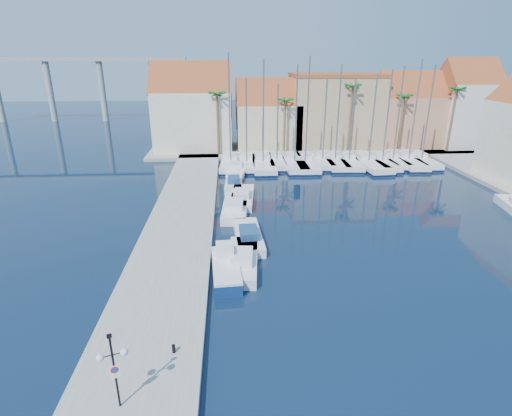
{
  "coord_description": "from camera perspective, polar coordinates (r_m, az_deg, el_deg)",
  "views": [
    {
      "loc": [
        -4.41,
        -18.15,
        14.42
      ],
      "look_at": [
        -2.36,
        11.93,
        3.0
      ],
      "focal_mm": 28.0,
      "sensor_mm": 36.0,
      "label": 1
    }
  ],
  "objects": [
    {
      "name": "motorboat_west_3",
      "position": [
        42.43,
        -1.97,
        1.59
      ],
      "size": [
        2.94,
        7.3,
        1.4
      ],
      "rotation": [
        0.0,
        0.0,
        -0.09
      ],
      "color": "white",
      "rests_on": "ground"
    },
    {
      "name": "motorboat_west_1",
      "position": [
        33.2,
        -1.1,
        -4.03
      ],
      "size": [
        2.44,
        6.66,
        1.4
      ],
      "rotation": [
        0.0,
        0.0,
        0.05
      ],
      "color": "white",
      "rests_on": "ground"
    },
    {
      "name": "sailboat_3",
      "position": [
        57.1,
        2.94,
        6.7
      ],
      "size": [
        2.47,
        8.52,
        11.13
      ],
      "rotation": [
        0.0,
        0.0,
        -0.03
      ],
      "color": "white",
      "rests_on": "ground"
    },
    {
      "name": "palm_0",
      "position": [
        60.4,
        -5.6,
        15.58
      ],
      "size": [
        2.6,
        2.6,
        10.15
      ],
      "color": "brown",
      "rests_on": "shore_north"
    },
    {
      "name": "building_2",
      "position": [
        68.89,
        11.08,
        13.57
      ],
      "size": [
        14.2,
        10.2,
        11.5
      ],
      "color": "tan",
      "rests_on": "shore_north"
    },
    {
      "name": "building_3",
      "position": [
        71.99,
        20.77,
        12.62
      ],
      "size": [
        10.3,
        8.0,
        12.0
      ],
      "color": "tan",
      "rests_on": "shore_north"
    },
    {
      "name": "fishing_boat",
      "position": [
        28.35,
        -4.34,
        -8.4
      ],
      "size": [
        2.21,
        5.63,
        1.93
      ],
      "rotation": [
        0.0,
        0.0,
        0.07
      ],
      "color": "navy",
      "rests_on": "ground"
    },
    {
      "name": "sailboat_4",
      "position": [
        56.7,
        5.4,
        6.53
      ],
      "size": [
        2.93,
        10.9,
        13.56
      ],
      "rotation": [
        0.0,
        0.0,
        -0.0
      ],
      "color": "white",
      "rests_on": "ground"
    },
    {
      "name": "sailboat_5",
      "position": [
        56.83,
        6.95,
        6.52
      ],
      "size": [
        3.12,
        10.91,
        14.58
      ],
      "rotation": [
        0.0,
        0.0,
        -0.02
      ],
      "color": "white",
      "rests_on": "ground"
    },
    {
      "name": "palm_3",
      "position": [
        65.95,
        20.4,
        14.45
      ],
      "size": [
        2.6,
        2.6,
        9.65
      ],
      "color": "brown",
      "rests_on": "shore_north"
    },
    {
      "name": "sailboat_8",
      "position": [
        58.54,
        13.02,
        6.54
      ],
      "size": [
        3.38,
        10.07,
        12.06
      ],
      "rotation": [
        0.0,
        0.0,
        -0.08
      ],
      "color": "white",
      "rests_on": "ground"
    },
    {
      "name": "shore_north",
      "position": [
        69.17,
        8.31,
        8.71
      ],
      "size": [
        54.0,
        16.0,
        0.5
      ],
      "primitive_type": "cube",
      "color": "gray",
      "rests_on": "ground"
    },
    {
      "name": "sailboat_0",
      "position": [
        56.39,
        -3.59,
        6.54
      ],
      "size": [
        3.27,
        10.12,
        14.99
      ],
      "rotation": [
        0.0,
        0.0,
        -0.06
      ],
      "color": "white",
      "rests_on": "ground"
    },
    {
      "name": "palm_1",
      "position": [
        61.06,
        4.18,
        14.79
      ],
      "size": [
        2.6,
        2.6,
        9.15
      ],
      "color": "brown",
      "rests_on": "shore_north"
    },
    {
      "name": "motorboat_west_2",
      "position": [
        39.43,
        -3.03,
        0.05
      ],
      "size": [
        2.83,
        7.44,
        1.4
      ],
      "rotation": [
        0.0,
        0.0,
        -0.07
      ],
      "color": "white",
      "rests_on": "ground"
    },
    {
      "name": "sailboat_1",
      "position": [
        55.99,
        -1.32,
        6.45
      ],
      "size": [
        2.86,
        8.71,
        11.96
      ],
      "rotation": [
        0.0,
        0.0,
        -0.07
      ],
      "color": "white",
      "rests_on": "ground"
    },
    {
      "name": "motorboat_west_4",
      "position": [
        47.27,
        -3.18,
        3.6
      ],
      "size": [
        2.25,
        6.15,
        1.4
      ],
      "rotation": [
        0.0,
        0.0,
        -0.05
      ],
      "color": "white",
      "rests_on": "ground"
    },
    {
      "name": "sailboat_7",
      "position": [
        58.26,
        11.09,
        6.63
      ],
      "size": [
        3.05,
        10.3,
        13.61
      ],
      "rotation": [
        0.0,
        0.0,
        -0.03
      ],
      "color": "white",
      "rests_on": "ground"
    },
    {
      "name": "sailboat_6",
      "position": [
        58.18,
        9.36,
        6.72
      ],
      "size": [
        2.61,
        9.05,
        12.03
      ],
      "rotation": [
        0.0,
        0.0,
        -0.03
      ],
      "color": "white",
      "rests_on": "ground"
    },
    {
      "name": "sailboat_11",
      "position": [
        60.71,
        18.75,
        6.51
      ],
      "size": [
        2.94,
        8.93,
        13.41
      ],
      "rotation": [
        0.0,
        0.0,
        0.07
      ],
      "color": "white",
      "rests_on": "ground"
    },
    {
      "name": "motorboat_west_6",
      "position": [
        57.77,
        -2.83,
        6.79
      ],
      "size": [
        2.13,
        6.09,
        1.4
      ],
      "rotation": [
        0.0,
        0.0,
        0.03
      ],
      "color": "white",
      "rests_on": "ground"
    },
    {
      "name": "sailboat_13",
      "position": [
        62.37,
        22.35,
        6.4
      ],
      "size": [
        2.54,
        9.35,
        13.52
      ],
      "rotation": [
        0.0,
        0.0,
        0.01
      ],
      "color": "white",
      "rests_on": "ground"
    },
    {
      "name": "ground",
      "position": [
        23.6,
        8.08,
        -17.17
      ],
      "size": [
        260.0,
        260.0,
        0.0
      ],
      "primitive_type": "plane",
      "color": "black",
      "rests_on": "ground"
    },
    {
      "name": "bollard",
      "position": [
        21.62,
        -11.68,
        -19.08
      ],
      "size": [
        0.18,
        0.18,
        0.44
      ],
      "primitive_type": "cylinder",
      "color": "black",
      "rests_on": "quay_west"
    },
    {
      "name": "viaduct",
      "position": [
        106.06,
        -24.06,
        16.8
      ],
      "size": [
        48.0,
        2.2,
        14.45
      ],
      "color": "#9E9E99",
      "rests_on": "ground"
    },
    {
      "name": "sailboat_9",
      "position": [
        58.69,
        15.51,
        6.33
      ],
      "size": [
        4.01,
        11.75,
        12.45
      ],
      "rotation": [
        0.0,
        0.0,
        0.09
      ],
      "color": "white",
      "rests_on": "ground"
    },
    {
      "name": "sailboat_12",
      "position": [
        61.7,
        20.76,
        6.45
      ],
      "size": [
        3.75,
        11.1,
        14.22
      ],
      "rotation": [
        0.0,
        0.0,
        -0.08
      ],
      "color": "white",
      "rests_on": "ground"
    },
    {
      "name": "building_4",
      "position": [
        75.14,
        27.61,
        12.78
      ],
      "size": [
        8.3,
        8.0,
        14.0
      ],
      "color": "silver",
      "rests_on": "shore_north"
    },
    {
      "name": "building_1",
      "position": [
        66.1,
        1.75,
        12.8
      ],
      "size": [
        10.3,
        8.0,
        11.0
      ],
      "color": "#C5B28A",
      "rests_on": "shore_north"
    },
    {
      "name": "sailboat_10",
      "position": [
        59.59,
        17.4,
        6.38
      ],
      "size": [
        2.71,
        9.93,
        12.96
      ],
      "rotation": [
        0.0,
        0.0,
        -0.01
      ],
      "color": "white",
      "rests_on": "ground"
    },
    {
      "name": "palm_4",
      "position": [
        69.47,
        26.73,
        14.62
      ],
      "size": [
        2.6,
        2.6,
        10.65
      ],
      "color": "brown",
      "rests_on": "shore_north"
    },
    {
      "name": "quay_west",
      "position": [
        34.98,
        -11.12,
        -3.57
      ],
      "size": [
        6.0,
        77.0,
        0.5
      ],
      "primitive_type": "cube",
      "color": "gray",
      "rests_on": "ground"
    },
    {
      "name": "building_0",
      "position": [
        65.86,
        -9.0,
        13.62
      ],
      "size": [
        12.3,
        9.0,
        13.5
      ],
      "color": "beige",
      "rests_on": "shore_north"
    },
    {
      "name": "sailboat_2",
      "position": [
        56.2,
        0.96,
        6.49
      ],
      "size": [
        2.98,
        11.28,
        14.19
      ],
      "rotation": [
        0.0,
        0.0,
        0.0
      ],
      "color": "white",
      "rests_on": "ground"
    },
    {
      "name": "motorboat_west_5",
      "position": [
        53.78,
        -2.78,
        5.73
      ],
      "size": [
        2.99,
        7.48,
        1.4
      ],
      "rotation": [
        0.0,
        0.0,
        -0.09
      ],
      "color": "white",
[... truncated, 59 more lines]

